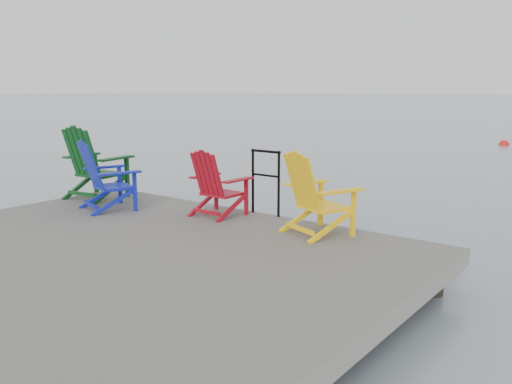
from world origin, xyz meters
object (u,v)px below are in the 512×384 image
Objects in this scene: chair_red at (216,183)px; buoy_a at (504,145)px; chair_yellow at (315,193)px; chair_green at (93,163)px; chair_blue at (105,176)px; handrail at (266,176)px.

chair_red is 17.63m from buoy_a.
chair_red is 1.57m from chair_yellow.
buoy_a is at bearing 76.74° from chair_green.
chair_blue reaches higher than chair_red.
handrail is at bearing -87.22° from buoy_a.
buoy_a is at bearing 92.64° from chair_red.
chair_green is 18.02m from buoy_a.
chair_yellow is at bearing 1.43° from chair_red.
chair_blue is at bearing -150.32° from handrail.
chair_blue is (0.82, -0.41, -0.07)m from chair_green.
buoy_a is (-0.83, 17.14, -1.04)m from handrail.
chair_blue is at bearing -33.25° from chair_green.
chair_red is (1.53, 0.68, -0.04)m from chair_blue.
chair_yellow reaches higher than buoy_a.
chair_red reaches higher than buoy_a.
chair_yellow is at bearing -2.93° from chair_green.
chair_green reaches higher than chair_blue.
chair_blue reaches higher than buoy_a.
buoy_a is (1.18, 18.28, -1.00)m from chair_blue.
chair_green is 1.26× the size of chair_red.
chair_yellow is 17.74m from buoy_a.
chair_green reaches higher than buoy_a.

